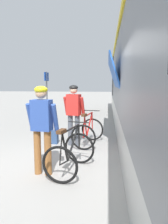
{
  "coord_description": "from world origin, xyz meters",
  "views": [
    {
      "loc": [
        1.09,
        -4.15,
        1.81
      ],
      "look_at": [
        0.46,
        1.29,
        1.05
      ],
      "focal_mm": 33.2,
      "sensor_mm": 36.0,
      "label": 1
    }
  ],
  "objects_px": {
    "cyclist_far_in_blue": "(42,122)",
    "bicycle_far_black": "(70,154)",
    "backpack_on_platform": "(53,137)",
    "bicycle_near_red": "(88,132)",
    "platform_sign_post": "(47,87)",
    "cyclist_near_in_red": "(74,110)"
  },
  "relations": [
    {
      "from": "cyclist_near_in_red",
      "to": "bicycle_far_black",
      "type": "distance_m",
      "value": 1.98
    },
    {
      "from": "platform_sign_post",
      "to": "bicycle_far_black",
      "type": "bearing_deg",
      "value": -69.74
    },
    {
      "from": "backpack_on_platform",
      "to": "bicycle_near_red",
      "type": "bearing_deg",
      "value": 2.55
    },
    {
      "from": "cyclist_far_in_blue",
      "to": "bicycle_far_black",
      "type": "bearing_deg",
      "value": 13.41
    },
    {
      "from": "bicycle_far_black",
      "to": "platform_sign_post",
      "type": "distance_m",
      "value": 7.22
    },
    {
      "from": "cyclist_far_in_blue",
      "to": "bicycle_far_black",
      "type": "relative_size",
      "value": 1.47
    },
    {
      "from": "cyclist_far_in_blue",
      "to": "cyclist_near_in_red",
      "type": "bearing_deg",
      "value": 81.38
    },
    {
      "from": "bicycle_near_red",
      "to": "platform_sign_post",
      "type": "relative_size",
      "value": 0.49
    },
    {
      "from": "bicycle_near_red",
      "to": "backpack_on_platform",
      "type": "distance_m",
      "value": 1.08
    },
    {
      "from": "cyclist_near_in_red",
      "to": "bicycle_far_black",
      "type": "height_order",
      "value": "cyclist_near_in_red"
    },
    {
      "from": "backpack_on_platform",
      "to": "bicycle_far_black",
      "type": "bearing_deg",
      "value": -61.89
    },
    {
      "from": "cyclist_near_in_red",
      "to": "backpack_on_platform",
      "type": "relative_size",
      "value": 4.4
    },
    {
      "from": "cyclist_near_in_red",
      "to": "platform_sign_post",
      "type": "xyz_separation_m",
      "value": [
        -2.23,
        4.81,
        0.57
      ]
    },
    {
      "from": "bicycle_near_red",
      "to": "backpack_on_platform",
      "type": "relative_size",
      "value": 2.94
    },
    {
      "from": "bicycle_far_black",
      "to": "backpack_on_platform",
      "type": "bearing_deg",
      "value": 114.11
    },
    {
      "from": "cyclist_far_in_blue",
      "to": "backpack_on_platform",
      "type": "xyz_separation_m",
      "value": [
        -0.35,
        2.11,
        -0.85
      ]
    },
    {
      "from": "cyclist_far_in_blue",
      "to": "platform_sign_post",
      "type": "height_order",
      "value": "platform_sign_post"
    },
    {
      "from": "bicycle_near_red",
      "to": "platform_sign_post",
      "type": "bearing_deg",
      "value": 119.18
    },
    {
      "from": "bicycle_far_black",
      "to": "platform_sign_post",
      "type": "xyz_separation_m",
      "value": [
        -2.46,
        6.67,
        1.22
      ]
    },
    {
      "from": "bicycle_near_red",
      "to": "bicycle_far_black",
      "type": "bearing_deg",
      "value": -95.08
    },
    {
      "from": "backpack_on_platform",
      "to": "platform_sign_post",
      "type": "xyz_separation_m",
      "value": [
        -1.58,
        4.69,
        1.42
      ]
    },
    {
      "from": "cyclist_near_in_red",
      "to": "cyclist_far_in_blue",
      "type": "xyz_separation_m",
      "value": [
        -0.3,
        -1.99,
        0.0
      ]
    }
  ]
}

